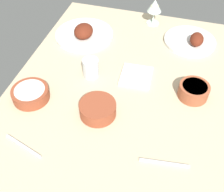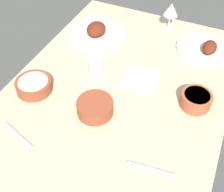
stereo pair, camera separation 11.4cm
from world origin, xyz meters
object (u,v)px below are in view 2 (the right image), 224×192
(plate_far_side, at_px, (97,32))
(bowl_cream, at_px, (34,85))
(plate_center_main, at_px, (204,48))
(water_tumbler, at_px, (96,66))
(fork_loose, at_px, (18,135))
(bowl_pasta, at_px, (95,107))
(wine_glass, at_px, (171,11))
(folded_napkin, at_px, (141,79))
(spoon_loose, at_px, (152,169))
(bowl_soup, at_px, (196,99))

(plate_far_side, relative_size, bowl_cream, 1.99)
(plate_center_main, height_order, water_tumbler, water_tumbler)
(plate_center_main, bearing_deg, fork_loose, 146.57)
(bowl_pasta, distance_m, wine_glass, 0.70)
(bowl_cream, xyz_separation_m, wine_glass, (0.69, -0.38, 0.07))
(wine_glass, relative_size, folded_napkin, 0.99)
(folded_napkin, relative_size, fork_loose, 0.85)
(fork_loose, xyz_separation_m, spoon_loose, (0.07, -0.49, 0.00))
(folded_napkin, bearing_deg, water_tumbler, 102.33)
(plate_center_main, distance_m, spoon_loose, 0.72)
(bowl_pasta, relative_size, fork_loose, 0.86)
(bowl_pasta, xyz_separation_m, folded_napkin, (0.25, -0.10, -0.02))
(bowl_cream, relative_size, wine_glass, 1.07)
(plate_far_side, relative_size, bowl_soup, 2.42)
(plate_far_side, distance_m, water_tumbler, 0.30)
(wine_glass, height_order, water_tumbler, wine_glass)
(bowl_pasta, height_order, folded_napkin, bowl_pasta)
(plate_center_main, xyz_separation_m, folded_napkin, (-0.32, 0.21, -0.01))
(water_tumbler, height_order, folded_napkin, water_tumbler)
(bowl_soup, height_order, folded_napkin, bowl_soup)
(bowl_soup, bearing_deg, wine_glass, 27.43)
(bowl_soup, xyz_separation_m, bowl_cream, (-0.19, 0.64, -0.01))
(plate_far_side, xyz_separation_m, bowl_soup, (-0.27, -0.58, 0.01))
(plate_center_main, bearing_deg, folded_napkin, 146.61)
(bowl_soup, height_order, fork_loose, bowl_soup)
(fork_loose, bearing_deg, plate_center_main, 73.83)
(plate_far_side, bearing_deg, folded_napkin, -124.53)
(bowl_pasta, xyz_separation_m, water_tumbler, (0.20, 0.10, 0.01))
(plate_far_side, distance_m, wine_glass, 0.40)
(plate_center_main, xyz_separation_m, bowl_pasta, (-0.57, 0.31, 0.01))
(bowl_soup, distance_m, bowl_cream, 0.67)
(plate_center_main, distance_m, folded_napkin, 0.38)
(bowl_cream, height_order, wine_glass, wine_glass)
(plate_far_side, height_order, wine_glass, wine_glass)
(plate_far_side, xyz_separation_m, fork_loose, (-0.69, -0.02, -0.02))
(bowl_cream, distance_m, wine_glass, 0.79)
(bowl_cream, bearing_deg, plate_center_main, -46.80)
(plate_center_main, relative_size, bowl_pasta, 1.80)
(wine_glass, height_order, spoon_loose, wine_glass)
(plate_center_main, height_order, bowl_pasta, plate_center_main)
(bowl_pasta, relative_size, bowl_cream, 0.95)
(fork_loose, distance_m, spoon_loose, 0.50)
(folded_napkin, bearing_deg, plate_center_main, -33.39)
(bowl_soup, bearing_deg, bowl_cream, 106.96)
(bowl_pasta, bearing_deg, fork_loose, 136.22)
(bowl_soup, height_order, bowl_pasta, bowl_soup)
(bowl_soup, bearing_deg, folded_napkin, 79.11)
(bowl_cream, bearing_deg, plate_far_side, -7.72)
(spoon_loose, bearing_deg, water_tumbler, -49.39)
(wine_glass, distance_m, folded_napkin, 0.46)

